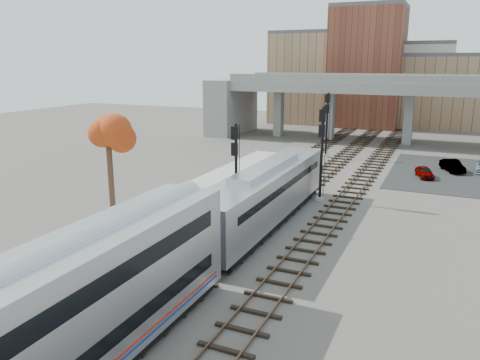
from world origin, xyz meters
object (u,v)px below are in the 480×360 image
Objects in this scene: signal_mast_near at (236,175)px; car_b at (452,166)px; locomotive at (266,193)px; signal_mast_mid at (321,154)px; signal_mast_far at (327,125)px; tree at (108,133)px; car_a at (425,172)px.

car_b is at bearing 59.24° from signal_mast_near.
signal_mast_mid is (2.00, 7.22, 1.68)m from locomotive.
locomotive is 2.49m from signal_mast_near.
signal_mast_near reaches higher than car_b.
locomotive is at bearing 13.34° from signal_mast_near.
tree is at bearing -108.54° from signal_mast_far.
locomotive is 2.48× the size of signal_mast_far.
signal_mast_near is at bearing -138.92° from car_a.
locomotive is at bearing 12.07° from tree.
signal_mast_near is 9.93m from tree.
tree is at bearing -144.31° from signal_mast_mid.
car_b is (11.96, 23.13, -1.62)m from locomotive.
car_a is at bearing 59.59° from signal_mast_near.
locomotive is 2.46× the size of signal_mast_mid.
signal_mast_mid is 2.40× the size of car_a.
tree is (-9.38, -27.96, 2.19)m from signal_mast_far.
tree is 2.20× the size of car_b.
signal_mast_near is 23.03m from car_a.
signal_mast_far is 14.63m from car_b.
signal_mast_far is at bearing 94.71° from locomotive.
tree reaches higher than signal_mast_near.
locomotive reaches higher than car_a.
locomotive is 5.07× the size of car_b.
signal_mast_near reaches higher than car_a.
locomotive is at bearing -141.35° from car_b.
tree reaches higher than locomotive.
car_a is (11.56, 19.70, -2.93)m from signal_mast_near.
signal_mast_near is 8.75m from signal_mast_mid.
locomotive is at bearing -85.29° from signal_mast_far.
signal_mast_far is at bearing 132.88° from car_a.
car_b is (14.06, 23.63, -2.86)m from signal_mast_near.
signal_mast_mid is at bearing 62.04° from signal_mast_near.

